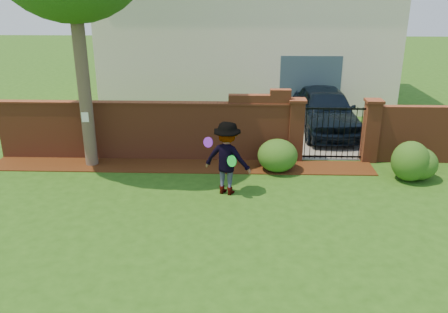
{
  "coord_description": "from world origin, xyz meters",
  "views": [
    {
      "loc": [
        0.71,
        -9.14,
        4.98
      ],
      "look_at": [
        0.36,
        1.4,
        1.05
      ],
      "focal_mm": 37.06,
      "sensor_mm": 36.0,
      "label": 1
    }
  ],
  "objects_px": {
    "car": "(327,112)",
    "frisbee_purple": "(208,142)",
    "man": "(226,159)",
    "frisbee_green": "(232,161)"
  },
  "relations": [
    {
      "from": "car",
      "to": "frisbee_green",
      "type": "distance_m",
      "value": 6.33
    },
    {
      "from": "frisbee_purple",
      "to": "frisbee_green",
      "type": "height_order",
      "value": "frisbee_purple"
    },
    {
      "from": "man",
      "to": "frisbee_purple",
      "type": "bearing_deg",
      "value": 5.38
    },
    {
      "from": "frisbee_purple",
      "to": "man",
      "type": "bearing_deg",
      "value": -14.75
    },
    {
      "from": "car",
      "to": "frisbee_purple",
      "type": "relative_size",
      "value": 17.87
    },
    {
      "from": "man",
      "to": "frisbee_green",
      "type": "height_order",
      "value": "man"
    },
    {
      "from": "car",
      "to": "man",
      "type": "bearing_deg",
      "value": -126.25
    },
    {
      "from": "car",
      "to": "man",
      "type": "distance_m",
      "value": 6.17
    },
    {
      "from": "man",
      "to": "frisbee_green",
      "type": "distance_m",
      "value": 0.31
    },
    {
      "from": "car",
      "to": "frisbee_purple",
      "type": "distance_m",
      "value": 6.35
    }
  ]
}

